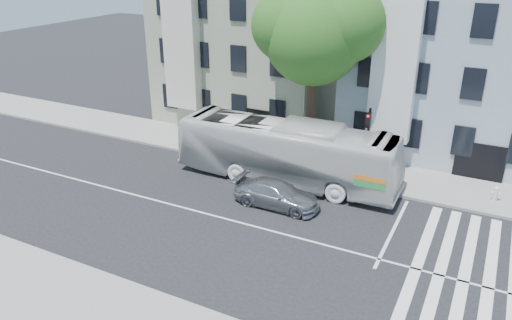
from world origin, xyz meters
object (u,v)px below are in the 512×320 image
Objects in this scene: sedan at (277,194)px; fire_hydrant at (496,193)px; traffic_signal at (368,135)px; bus at (286,152)px.

sedan is 11.09m from fire_hydrant.
traffic_signal is at bearing -177.27° from fire_hydrant.
fire_hydrant is at bearing -78.08° from bus.
traffic_signal is (3.83, 2.09, 0.95)m from bus.
traffic_signal reaches higher than sedan.
bus reaches higher than fire_hydrant.
fire_hydrant is (6.69, 0.32, -2.13)m from traffic_signal.
traffic_signal is 7.03m from fire_hydrant.
bus is 4.46m from traffic_signal.
fire_hydrant is (10.51, 2.41, -1.18)m from bus.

